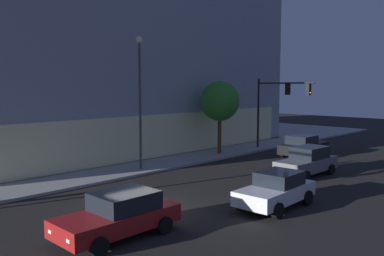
# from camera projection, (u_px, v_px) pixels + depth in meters

# --- Properties ---
(ground_plane) EXTENTS (120.00, 120.00, 0.00)m
(ground_plane) POSITION_uv_depth(u_px,v_px,m) (144.00, 211.00, 17.67)
(ground_plane) COLOR black
(modern_building) EXTENTS (31.39, 24.80, 17.94)m
(modern_building) POSITION_uv_depth(u_px,v_px,m) (83.00, 50.00, 38.70)
(modern_building) COLOR #4C4C51
(modern_building) RESTS_ON ground
(traffic_light_far_corner) EXTENTS (0.49, 5.41, 5.94)m
(traffic_light_far_corner) POSITION_uv_depth(u_px,v_px,m) (279.00, 99.00, 33.37)
(traffic_light_far_corner) COLOR black
(traffic_light_far_corner) RESTS_ON sidewalk_corner
(street_lamp_sidewalk) EXTENTS (0.44, 0.44, 8.40)m
(street_lamp_sidewalk) POSITION_uv_depth(u_px,v_px,m) (140.00, 87.00, 25.60)
(street_lamp_sidewalk) COLOR #464646
(street_lamp_sidewalk) RESTS_ON sidewalk_corner
(sidewalk_tree) EXTENTS (3.12, 3.12, 5.68)m
(sidewalk_tree) POSITION_uv_depth(u_px,v_px,m) (220.00, 101.00, 31.83)
(sidewalk_tree) COLOR brown
(sidewalk_tree) RESTS_ON sidewalk_corner
(car_red) EXTENTS (4.56, 2.22, 1.60)m
(car_red) POSITION_uv_depth(u_px,v_px,m) (119.00, 214.00, 14.67)
(car_red) COLOR maroon
(car_red) RESTS_ON ground
(car_white) EXTENTS (4.33, 2.15, 1.59)m
(car_white) POSITION_uv_depth(u_px,v_px,m) (276.00, 190.00, 18.23)
(car_white) COLOR silver
(car_white) RESTS_ON ground
(car_grey) EXTENTS (4.73, 2.09, 1.76)m
(car_grey) POSITION_uv_depth(u_px,v_px,m) (307.00, 161.00, 24.71)
(car_grey) COLOR slate
(car_grey) RESTS_ON ground
(car_black) EXTENTS (4.65, 2.21, 1.69)m
(car_black) POSITION_uv_depth(u_px,v_px,m) (303.00, 146.00, 31.27)
(car_black) COLOR black
(car_black) RESTS_ON ground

